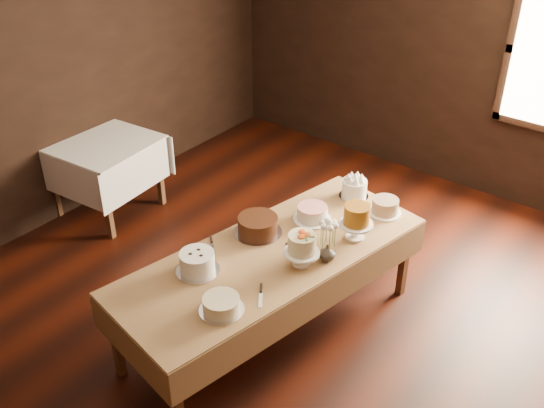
{
  "coord_description": "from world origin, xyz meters",
  "views": [
    {
      "loc": [
        2.49,
        -3.01,
        3.49
      ],
      "look_at": [
        0.0,
        0.2,
        0.95
      ],
      "focal_mm": 41.43,
      "sensor_mm": 36.0,
      "label": 1
    }
  ],
  "objects_px": {
    "cake_lattice": "(312,214)",
    "cake_swirl": "(197,263)",
    "flower_vase": "(327,253)",
    "cake_caramel": "(356,224)",
    "side_table": "(103,150)",
    "cake_server_b": "(260,300)",
    "cake_server_c": "(300,235)",
    "cake_server_d": "(320,253)",
    "display_table": "(271,260)",
    "cake_flowers": "(302,251)",
    "cake_speckled": "(385,207)",
    "cake_chocolate": "(258,226)",
    "cake_server_e": "(213,248)",
    "cake_meringue": "(354,189)",
    "cake_cream": "(221,305)"
  },
  "relations": [
    {
      "from": "cake_meringue",
      "to": "cake_cream",
      "type": "bearing_deg",
      "value": -87.62
    },
    {
      "from": "cake_speckled",
      "to": "cake_chocolate",
      "type": "bearing_deg",
      "value": -126.33
    },
    {
      "from": "side_table",
      "to": "cake_flowers",
      "type": "xyz_separation_m",
      "value": [
        2.65,
        -0.37,
        0.18
      ]
    },
    {
      "from": "cake_server_b",
      "to": "cake_server_e",
      "type": "bearing_deg",
      "value": -146.89
    },
    {
      "from": "side_table",
      "to": "cake_lattice",
      "type": "distance_m",
      "value": 2.39
    },
    {
      "from": "cake_lattice",
      "to": "cake_swirl",
      "type": "xyz_separation_m",
      "value": [
        -0.26,
        -1.04,
        0.02
      ]
    },
    {
      "from": "side_table",
      "to": "cake_cream",
      "type": "height_order",
      "value": "cake_cream"
    },
    {
      "from": "cake_meringue",
      "to": "cake_server_e",
      "type": "distance_m",
      "value": 1.35
    },
    {
      "from": "cake_caramel",
      "to": "cake_server_c",
      "type": "relative_size",
      "value": 1.24
    },
    {
      "from": "cake_meringue",
      "to": "cake_speckled",
      "type": "relative_size",
      "value": 0.92
    },
    {
      "from": "cake_speckled",
      "to": "cake_chocolate",
      "type": "xyz_separation_m",
      "value": [
        -0.62,
        -0.85,
        0.01
      ]
    },
    {
      "from": "display_table",
      "to": "cake_caramel",
      "type": "xyz_separation_m",
      "value": [
        0.38,
        0.55,
        0.18
      ]
    },
    {
      "from": "cake_meringue",
      "to": "cake_server_d",
      "type": "distance_m",
      "value": 0.87
    },
    {
      "from": "cake_meringue",
      "to": "cake_server_c",
      "type": "xyz_separation_m",
      "value": [
        -0.03,
        -0.74,
        -0.07
      ]
    },
    {
      "from": "cake_cream",
      "to": "cake_chocolate",
      "type": "bearing_deg",
      "value": 113.93
    },
    {
      "from": "cake_flowers",
      "to": "cake_cream",
      "type": "height_order",
      "value": "cake_flowers"
    },
    {
      "from": "cake_caramel",
      "to": "cake_speckled",
      "type": "bearing_deg",
      "value": 89.16
    },
    {
      "from": "side_table",
      "to": "cake_server_b",
      "type": "distance_m",
      "value": 2.8
    },
    {
      "from": "flower_vase",
      "to": "cake_caramel",
      "type": "bearing_deg",
      "value": 87.5
    },
    {
      "from": "cake_chocolate",
      "to": "cake_flowers",
      "type": "height_order",
      "value": "cake_flowers"
    },
    {
      "from": "flower_vase",
      "to": "cake_lattice",
      "type": "bearing_deg",
      "value": 136.18
    },
    {
      "from": "cake_server_d",
      "to": "flower_vase",
      "type": "distance_m",
      "value": 0.1
    },
    {
      "from": "cake_meringue",
      "to": "cake_server_b",
      "type": "relative_size",
      "value": 1.03
    },
    {
      "from": "cake_caramel",
      "to": "cake_chocolate",
      "type": "relative_size",
      "value": 0.69
    },
    {
      "from": "cake_lattice",
      "to": "cake_speckled",
      "type": "bearing_deg",
      "value": 47.13
    },
    {
      "from": "display_table",
      "to": "cake_server_c",
      "type": "height_order",
      "value": "cake_server_c"
    },
    {
      "from": "cake_server_d",
      "to": "display_table",
      "type": "bearing_deg",
      "value": -154.23
    },
    {
      "from": "cake_swirl",
      "to": "cake_meringue",
      "type": "bearing_deg",
      "value": 77.73
    },
    {
      "from": "side_table",
      "to": "cake_flowers",
      "type": "relative_size",
      "value": 3.77
    },
    {
      "from": "cake_meringue",
      "to": "cake_lattice",
      "type": "xyz_separation_m",
      "value": [
        -0.08,
        -0.5,
        -0.02
      ]
    },
    {
      "from": "cake_swirl",
      "to": "cake_server_c",
      "type": "xyz_separation_m",
      "value": [
        0.31,
        0.8,
        -0.07
      ]
    },
    {
      "from": "cake_caramel",
      "to": "cake_flowers",
      "type": "bearing_deg",
      "value": -104.02
    },
    {
      "from": "display_table",
      "to": "cake_server_d",
      "type": "height_order",
      "value": "cake_server_d"
    },
    {
      "from": "cake_server_d",
      "to": "cake_lattice",
      "type": "bearing_deg",
      "value": 120.09
    },
    {
      "from": "cake_server_e",
      "to": "cake_meringue",
      "type": "bearing_deg",
      "value": 112.3
    },
    {
      "from": "cake_flowers",
      "to": "display_table",
      "type": "bearing_deg",
      "value": -172.8
    },
    {
      "from": "cake_speckled",
      "to": "cake_flowers",
      "type": "height_order",
      "value": "cake_flowers"
    },
    {
      "from": "display_table",
      "to": "cake_server_e",
      "type": "height_order",
      "value": "cake_server_e"
    },
    {
      "from": "cake_flowers",
      "to": "cake_server_d",
      "type": "distance_m",
      "value": 0.22
    },
    {
      "from": "cake_server_d",
      "to": "cake_server_e",
      "type": "distance_m",
      "value": 0.8
    },
    {
      "from": "cake_speckled",
      "to": "cake_chocolate",
      "type": "height_order",
      "value": "cake_chocolate"
    },
    {
      "from": "cake_server_c",
      "to": "cake_server_d",
      "type": "height_order",
      "value": "same"
    },
    {
      "from": "cake_flowers",
      "to": "cake_swirl",
      "type": "distance_m",
      "value": 0.74
    },
    {
      "from": "cake_lattice",
      "to": "cake_cream",
      "type": "xyz_separation_m",
      "value": [
        0.15,
        -1.24,
        -0.0
      ]
    },
    {
      "from": "cake_swirl",
      "to": "side_table",
      "type": "bearing_deg",
      "value": 157.51
    },
    {
      "from": "side_table",
      "to": "cake_caramel",
      "type": "xyz_separation_m",
      "value": [
        2.78,
        0.15,
        0.19
      ]
    },
    {
      "from": "cake_lattice",
      "to": "cake_cream",
      "type": "relative_size",
      "value": 1.14
    },
    {
      "from": "cake_meringue",
      "to": "cake_chocolate",
      "type": "xyz_separation_m",
      "value": [
        -0.3,
        -0.91,
        -0.01
      ]
    },
    {
      "from": "cake_chocolate",
      "to": "cake_server_c",
      "type": "bearing_deg",
      "value": 33.0
    },
    {
      "from": "side_table",
      "to": "cake_server_b",
      "type": "relative_size",
      "value": 4.16
    }
  ]
}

